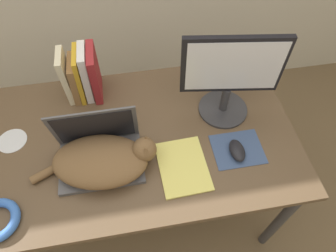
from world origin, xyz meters
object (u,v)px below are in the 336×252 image
external_monitor (231,76)px  notepad (184,166)px  computer_mouse (238,150)px  cd_disc (13,141)px  cat (105,160)px  book_row (83,75)px  laptop (101,152)px

external_monitor → notepad: external_monitor is taller
computer_mouse → cd_disc: (-0.90, 0.21, -0.02)m
cat → book_row: book_row is taller
laptop → external_monitor: bearing=16.1°
external_monitor → cd_disc: bearing=-179.3°
computer_mouse → book_row: book_row is taller
cat → cd_disc: size_ratio=4.04×
cd_disc → external_monitor: bearing=0.7°
computer_mouse → external_monitor: bearing=88.1°
cd_disc → cat: bearing=-26.7°
external_monitor → book_row: size_ratio=1.59×
book_row → notepad: size_ratio=0.99×
notepad → book_row: bearing=128.4°
laptop → notepad: (0.31, -0.09, -0.04)m
computer_mouse → cat: bearing=177.3°
cd_disc → book_row: bearing=34.5°
laptop → cd_disc: (-0.36, 0.15, -0.05)m
laptop → external_monitor: size_ratio=0.81×
external_monitor → computer_mouse: bearing=-91.9°
notepad → computer_mouse: bearing=6.0°
book_row → cd_disc: (-0.31, -0.22, -0.12)m
book_row → cd_disc: book_row is taller
external_monitor → notepad: size_ratio=1.58×
external_monitor → book_row: bearing=160.9°
laptop → book_row: bearing=97.8°
external_monitor → notepad: (-0.23, -0.25, -0.20)m
computer_mouse → notepad: (-0.22, -0.02, -0.02)m
external_monitor → computer_mouse: 0.29m
laptop → external_monitor: 0.59m
laptop → cat: laptop is taller
computer_mouse → book_row: bearing=143.6°
cat → notepad: cat is taller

